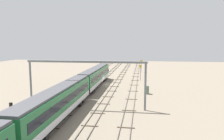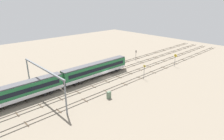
# 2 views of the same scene
# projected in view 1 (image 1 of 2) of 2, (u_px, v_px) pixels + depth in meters

# --- Properties ---
(ground_plane) EXTENTS (153.47, 153.47, 0.00)m
(ground_plane) POSITION_uv_depth(u_px,v_px,m) (107.00, 84.00, 57.54)
(ground_plane) COLOR gray
(track_near_foreground) EXTENTS (137.47, 2.40, 0.16)m
(track_near_foreground) POSITION_uv_depth(u_px,v_px,m) (134.00, 85.00, 56.47)
(track_near_foreground) COLOR #59544C
(track_near_foreground) RESTS_ON ground
(track_second_near) EXTENTS (137.47, 2.40, 0.16)m
(track_second_near) POSITION_uv_depth(u_px,v_px,m) (116.00, 84.00, 57.18)
(track_second_near) COLOR #59544C
(track_second_near) RESTS_ON ground
(track_with_train) EXTENTS (137.47, 2.40, 0.16)m
(track_with_train) POSITION_uv_depth(u_px,v_px,m) (98.00, 84.00, 57.88)
(track_with_train) COLOR #59544C
(track_with_train) RESTS_ON ground
(track_second_far) EXTENTS (137.47, 2.40, 0.16)m
(track_second_far) POSITION_uv_depth(u_px,v_px,m) (81.00, 83.00, 58.59)
(track_second_far) COLOR #59544C
(track_second_far) RESTS_ON ground
(train) EXTENTS (75.20, 3.24, 4.80)m
(train) POSITION_uv_depth(u_px,v_px,m) (60.00, 102.00, 31.11)
(train) COLOR #1E6638
(train) RESTS_ON ground
(overhead_gantry) EXTENTS (0.40, 21.22, 8.36)m
(overhead_gantry) POSITION_uv_depth(u_px,v_px,m) (86.00, 72.00, 36.05)
(overhead_gantry) COLOR slate
(overhead_gantry) RESTS_ON ground
(speed_sign_near_foreground) EXTENTS (0.14, 0.81, 4.81)m
(speed_sign_near_foreground) POSITION_uv_depth(u_px,v_px,m) (140.00, 71.00, 62.96)
(speed_sign_near_foreground) COLOR #4C4C51
(speed_sign_near_foreground) RESTS_ON ground
(speed_sign_mid_trackside) EXTENTS (0.14, 1.09, 4.87)m
(speed_sign_mid_trackside) POSITION_uv_depth(u_px,v_px,m) (141.00, 64.00, 80.91)
(speed_sign_mid_trackside) COLOR #4C4C51
(speed_sign_mid_trackside) RESTS_ON ground
(signal_light_trackside_approach) EXTENTS (0.31, 0.32, 4.30)m
(signal_light_trackside_approach) POSITION_uv_depth(u_px,v_px,m) (101.00, 66.00, 78.60)
(signal_light_trackside_approach) COLOR #4C4C51
(signal_light_trackside_approach) RESTS_ON ground
(signal_light_trackside_departure) EXTENTS (0.31, 0.32, 4.54)m
(signal_light_trackside_departure) POSITION_uv_depth(u_px,v_px,m) (12.00, 116.00, 24.23)
(signal_light_trackside_departure) COLOR #4C4C51
(signal_light_trackside_departure) RESTS_ON ground
(relay_cabinet) EXTENTS (1.02, 0.68, 1.85)m
(relay_cabinet) POSITION_uv_depth(u_px,v_px,m) (147.00, 90.00, 46.75)
(relay_cabinet) COLOR #597259
(relay_cabinet) RESTS_ON ground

